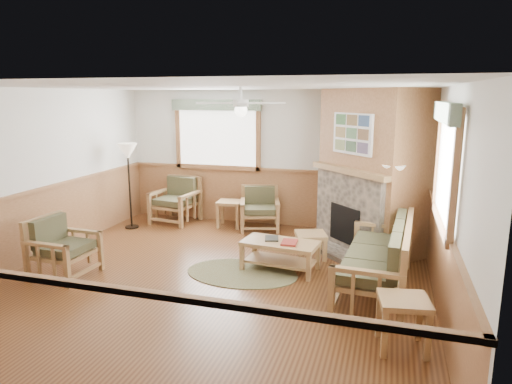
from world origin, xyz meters
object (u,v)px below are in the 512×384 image
(floor_lamp_left, at_px, (130,186))
(sofa, at_px, (376,257))
(coffee_table, at_px, (280,256))
(end_table_chairs, at_px, (230,214))
(floor_lamp_right, at_px, (391,215))
(armchair_left, at_px, (64,247))
(armchair_back_right, at_px, (260,209))
(end_table_sofa, at_px, (403,323))
(armchair_back_left, at_px, (175,200))
(footstool, at_px, (311,245))

(floor_lamp_left, bearing_deg, sofa, -19.87)
(coffee_table, height_order, end_table_chairs, end_table_chairs)
(floor_lamp_left, relative_size, floor_lamp_right, 1.08)
(armchair_left, height_order, floor_lamp_right, floor_lamp_right)
(armchair_back_right, relative_size, end_table_sofa, 1.48)
(armchair_back_right, xyz_separation_m, end_table_sofa, (2.62, -3.75, -0.13))
(floor_lamp_left, height_order, floor_lamp_right, floor_lamp_left)
(coffee_table, distance_m, floor_lamp_right, 1.82)
(armchair_back_left, distance_m, end_table_chairs, 1.22)
(armchair_back_left, relative_size, end_table_chairs, 1.76)
(armchair_back_right, relative_size, footstool, 1.74)
(coffee_table, height_order, footstool, coffee_table)
(end_table_chairs, distance_m, end_table_sofa, 4.97)
(footstool, xyz_separation_m, floor_lamp_right, (1.21, 0.08, 0.58))
(sofa, distance_m, armchair_back_left, 4.75)
(armchair_back_left, distance_m, armchair_left, 3.11)
(armchair_back_right, relative_size, coffee_table, 0.74)
(sofa, xyz_separation_m, armchair_back_left, (-4.12, 2.36, -0.02))
(sofa, bearing_deg, floor_lamp_right, 175.26)
(footstool, relative_size, floor_lamp_right, 0.30)
(footstool, height_order, floor_lamp_left, floor_lamp_left)
(sofa, relative_size, armchair_back_left, 2.26)
(armchair_left, distance_m, coffee_table, 3.16)
(end_table_chairs, bearing_deg, armchair_back_right, -0.55)
(coffee_table, relative_size, floor_lamp_left, 0.66)
(floor_lamp_left, bearing_deg, end_table_chairs, 19.16)
(footstool, bearing_deg, sofa, -44.71)
(coffee_table, relative_size, footstool, 2.36)
(end_table_chairs, bearing_deg, footstool, -35.39)
(armchair_left, xyz_separation_m, floor_lamp_right, (4.51, 1.85, 0.35))
(coffee_table, xyz_separation_m, floor_lamp_right, (1.56, 0.75, 0.56))
(end_table_chairs, bearing_deg, sofa, -39.03)
(armchair_left, bearing_deg, armchair_back_left, -1.75)
(footstool, bearing_deg, armchair_left, -151.77)
(end_table_chairs, height_order, floor_lamp_right, floor_lamp_right)
(armchair_back_right, xyz_separation_m, floor_lamp_left, (-2.48, -0.64, 0.43))
(armchair_back_right, distance_m, coffee_table, 2.19)
(armchair_back_right, height_order, floor_lamp_left, floor_lamp_left)
(end_table_sofa, bearing_deg, end_table_chairs, 130.86)
(armchair_back_left, bearing_deg, armchair_back_right, 7.34)
(sofa, relative_size, end_table_chairs, 3.96)
(armchair_left, xyz_separation_m, floor_lamp_left, (-0.42, 2.46, 0.41))
(footstool, relative_size, floor_lamp_left, 0.28)
(sofa, bearing_deg, floor_lamp_left, -106.17)
(sofa, height_order, armchair_left, sofa)
(coffee_table, bearing_deg, floor_lamp_right, 32.22)
(armchair_back_left, height_order, armchair_left, armchair_back_left)
(armchair_back_right, bearing_deg, sofa, -62.67)
(sofa, relative_size, floor_lamp_right, 1.32)
(floor_lamp_right, bearing_deg, end_table_sofa, -86.14)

